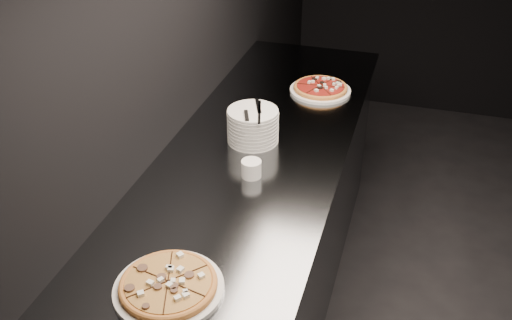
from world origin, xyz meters
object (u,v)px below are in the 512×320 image
(plate_stack, at_px, (253,126))
(counter, at_px, (257,233))
(pizza_tomato, at_px, (320,88))
(ramekin, at_px, (251,168))
(cutlery, at_px, (254,112))
(pizza_mushroom, at_px, (168,285))

(plate_stack, bearing_deg, counter, -57.56)
(pizza_tomato, bearing_deg, counter, -103.30)
(pizza_tomato, xyz_separation_m, ramekin, (-0.10, -0.83, 0.02))
(cutlery, bearing_deg, pizza_tomato, 51.89)
(cutlery, bearing_deg, ramekin, -96.60)
(ramekin, bearing_deg, cutlery, 105.02)
(cutlery, bearing_deg, plate_stack, 96.00)
(pizza_tomato, bearing_deg, pizza_mushroom, -96.07)
(pizza_mushroom, xyz_separation_m, plate_stack, (-0.02, 0.92, 0.05))
(cutlery, bearing_deg, pizza_mushroom, -110.75)
(cutlery, distance_m, ramekin, 0.28)
(pizza_mushroom, xyz_separation_m, pizza_tomato, (0.16, 1.48, -0.00))
(counter, bearing_deg, pizza_mushroom, -90.78)
(pizza_tomato, xyz_separation_m, plate_stack, (-0.18, -0.56, 0.05))
(pizza_mushroom, height_order, ramekin, ramekin)
(pizza_mushroom, distance_m, plate_stack, 0.92)
(plate_stack, xyz_separation_m, cutlery, (0.01, -0.02, 0.08))
(plate_stack, bearing_deg, pizza_tomato, 72.26)
(plate_stack, relative_size, cutlery, 0.94)
(pizza_tomato, distance_m, plate_stack, 0.59)
(pizza_mushroom, bearing_deg, plate_stack, 91.40)
(pizza_tomato, relative_size, plate_stack, 1.42)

